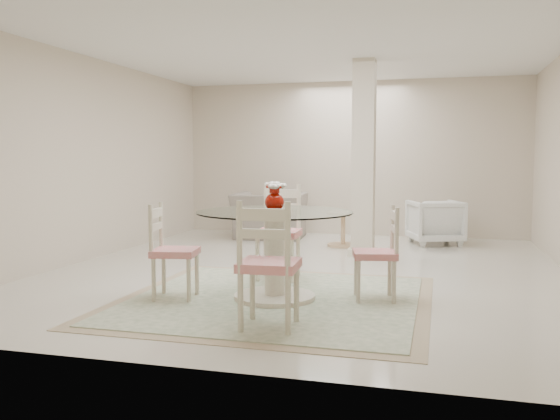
% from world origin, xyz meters
% --- Properties ---
extents(ground, '(7.00, 7.00, 0.00)m').
position_xyz_m(ground, '(0.00, 0.00, 0.00)').
color(ground, silver).
rests_on(ground, ground).
extents(room_shell, '(6.02, 7.02, 2.71)m').
position_xyz_m(room_shell, '(0.00, 0.00, 1.86)').
color(room_shell, beige).
rests_on(room_shell, ground).
extents(column, '(0.30, 0.30, 2.70)m').
position_xyz_m(column, '(0.50, 1.30, 1.35)').
color(column, beige).
rests_on(column, ground).
extents(area_rug, '(2.91, 2.91, 0.02)m').
position_xyz_m(area_rug, '(0.02, -1.57, 0.01)').
color(area_rug, tan).
rests_on(area_rug, ground).
extents(dining_table, '(1.48, 1.48, 0.85)m').
position_xyz_m(dining_table, '(0.02, -1.57, 0.44)').
color(dining_table, beige).
rests_on(dining_table, ground).
extents(red_vase, '(0.21, 0.20, 0.28)m').
position_xyz_m(red_vase, '(0.02, -1.57, 0.99)').
color(red_vase, '#A00F04').
rests_on(red_vase, dining_table).
extents(dining_chair_east, '(0.47, 0.47, 1.00)m').
position_xyz_m(dining_chair_east, '(1.01, -1.34, 0.53)').
color(dining_chair_east, beige).
rests_on(dining_chair_east, ground).
extents(dining_chair_north, '(0.49, 0.49, 1.17)m').
position_xyz_m(dining_chair_north, '(-0.20, -0.57, 0.61)').
color(dining_chair_north, '#EFE4C4').
rests_on(dining_chair_north, ground).
extents(dining_chair_west, '(0.47, 0.47, 1.02)m').
position_xyz_m(dining_chair_west, '(-0.97, -1.80, 0.54)').
color(dining_chair_west, beige).
rests_on(dining_chair_west, ground).
extents(dining_chair_south, '(0.48, 0.48, 1.14)m').
position_xyz_m(dining_chair_south, '(0.24, -2.57, 0.60)').
color(dining_chair_south, beige).
rests_on(dining_chair_south, ground).
extents(recliner_taupe, '(1.25, 1.12, 0.77)m').
position_xyz_m(recliner_taupe, '(-1.26, 2.68, 0.38)').
color(recliner_taupe, gray).
rests_on(recliner_taupe, ground).
extents(armchair_white, '(0.97, 0.98, 0.71)m').
position_xyz_m(armchair_white, '(1.46, 2.68, 0.35)').
color(armchair_white, white).
rests_on(armchair_white, ground).
extents(side_table, '(0.50, 0.50, 0.52)m').
position_xyz_m(side_table, '(0.10, 2.06, 0.24)').
color(side_table, '#D7BA84').
rests_on(side_table, ground).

